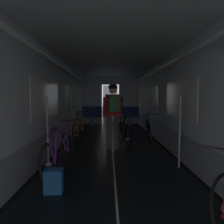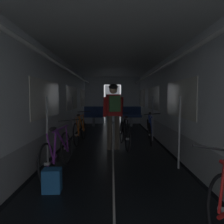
% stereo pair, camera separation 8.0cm
% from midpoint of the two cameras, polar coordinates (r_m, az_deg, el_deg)
% --- Properties ---
extents(train_car_shell, '(3.14, 12.34, 2.57)m').
position_cam_midpoint_polar(train_car_shell, '(5.45, 0.45, 7.38)').
color(train_car_shell, black).
rests_on(train_car_shell, ground).
extents(bench_seat_far_left, '(0.98, 0.51, 0.95)m').
position_cam_midpoint_polar(bench_seat_far_left, '(9.99, -5.04, -0.64)').
color(bench_seat_far_left, gray).
rests_on(bench_seat_far_left, ground).
extents(bench_seat_far_right, '(0.98, 0.51, 0.95)m').
position_cam_midpoint_polar(bench_seat_far_right, '(10.00, 5.29, -0.64)').
color(bench_seat_far_right, gray).
rests_on(bench_seat_far_right, ground).
extents(bicycle_purple, '(0.44, 1.69, 0.95)m').
position_cam_midpoint_polar(bicycle_purple, '(3.94, -14.29, -10.77)').
color(bicycle_purple, black).
rests_on(bicycle_purple, ground).
extents(bicycle_orange, '(0.44, 1.69, 0.95)m').
position_cam_midpoint_polar(bicycle_orange, '(6.39, -8.69, -4.99)').
color(bicycle_orange, black).
rests_on(bicycle_orange, ground).
extents(bicycle_blue, '(0.44, 1.69, 0.95)m').
position_cam_midpoint_polar(bicycle_blue, '(6.44, 10.36, -4.93)').
color(bicycle_blue, black).
rests_on(bicycle_blue, ground).
extents(person_cyclist_aisle, '(0.56, 0.43, 1.73)m').
position_cam_midpoint_polar(person_cyclist_aisle, '(5.41, 0.61, 0.77)').
color(person_cyclist_aisle, brown).
rests_on(person_cyclist_aisle, ground).
extents(bicycle_black_in_aisle, '(0.44, 1.69, 0.94)m').
position_cam_midpoint_polar(bicycle_black_in_aisle, '(5.77, 3.59, -5.92)').
color(bicycle_black_in_aisle, black).
rests_on(bicycle_black_in_aisle, ground).
extents(backpack_on_floor, '(0.27, 0.21, 0.34)m').
position_cam_midpoint_polar(backpack_on_floor, '(3.29, -15.69, -17.69)').
color(backpack_on_floor, '#1E5693').
rests_on(backpack_on_floor, ground).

